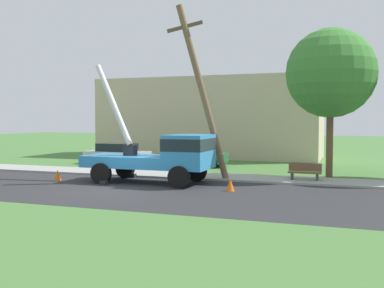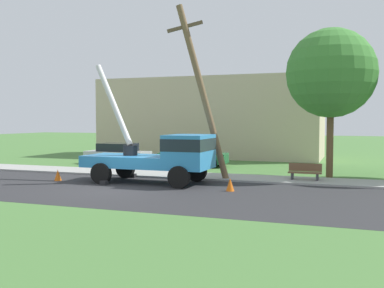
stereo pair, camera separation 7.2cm
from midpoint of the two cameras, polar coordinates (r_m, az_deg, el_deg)
ground_plane at (r=31.08m, az=1.25°, el=-2.54°), size 120.00×120.00×0.00m
road_asphalt at (r=20.15m, az=-9.70°, el=-5.66°), size 80.00×8.07×0.01m
sidewalk_strip at (r=24.85m, az=-3.67°, el=-3.86°), size 80.00×2.53×0.10m
utility_truck at (r=21.62m, az=-3.68°, el=-1.28°), size 6.76×3.20×5.98m
leaning_utility_pole at (r=22.65m, az=1.19°, el=6.75°), size 2.99×1.42×8.77m
traffic_cone_ahead at (r=19.43m, az=4.75°, el=-5.13°), size 0.36×0.36×0.56m
traffic_cone_behind at (r=23.62m, az=-16.68°, el=-3.78°), size 0.36×0.36×0.56m
parked_sedan_silver at (r=31.65m, az=-9.49°, el=-1.19°), size 4.42×2.06×1.42m
parked_sedan_green at (r=29.51m, az=0.04°, el=-1.45°), size 4.55×2.28×1.42m
park_bench at (r=22.95m, az=13.95°, el=-3.48°), size 1.60×0.45×0.90m
roadside_tree_near at (r=25.06m, az=17.02°, el=8.51°), size 4.69×4.69×7.84m
lowrise_building_backdrop at (r=37.44m, az=2.11°, el=3.32°), size 18.00×6.00×6.40m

